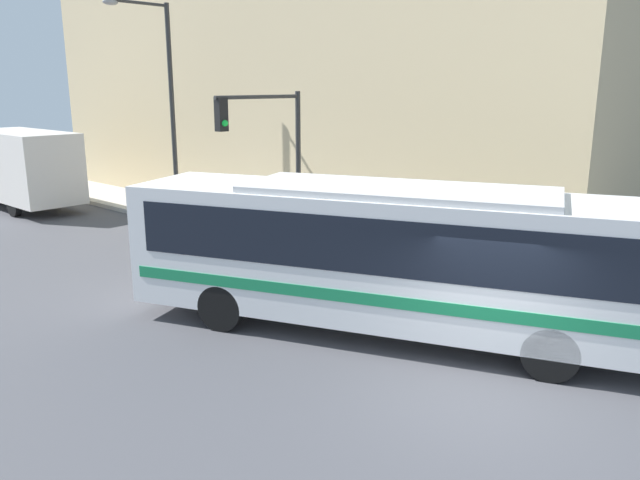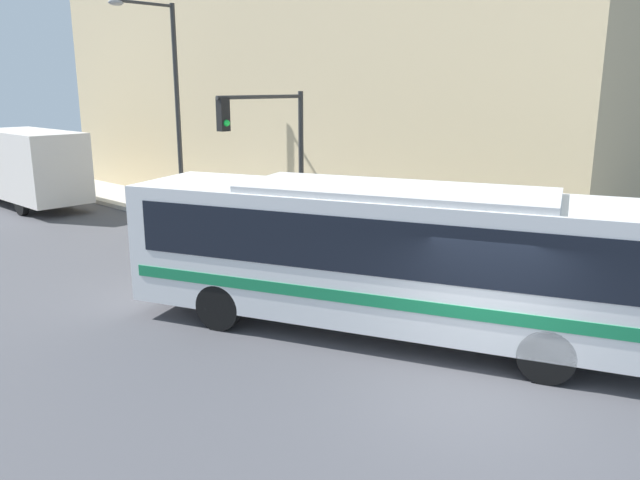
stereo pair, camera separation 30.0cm
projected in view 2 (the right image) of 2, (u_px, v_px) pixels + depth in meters
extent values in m
plane|color=#47474C|center=(468.00, 401.00, 10.39)|extent=(120.00, 120.00, 0.00)
cube|color=#B7B2A8|center=(140.00, 201.00, 27.85)|extent=(2.94, 70.00, 0.17)
cube|color=tan|center=(297.00, 67.00, 25.94)|extent=(6.00, 26.88, 11.69)
cube|color=white|center=(394.00, 256.00, 12.76)|extent=(6.41, 11.44, 2.58)
cube|color=black|center=(394.00, 234.00, 12.65)|extent=(6.12, 10.62, 1.08)
cube|color=#197F4C|center=(393.00, 282.00, 12.90)|extent=(6.28, 11.04, 0.24)
cube|color=silver|center=(396.00, 191.00, 12.43)|extent=(4.39, 6.63, 0.16)
cylinder|color=black|center=(266.00, 278.00, 15.33)|extent=(0.62, 1.04, 1.01)
cylinder|color=black|center=(219.00, 307.00, 13.32)|extent=(0.62, 1.04, 1.01)
cylinder|color=black|center=(551.00, 314.00, 12.93)|extent=(0.62, 1.04, 1.01)
cylinder|color=black|center=(546.00, 356.00, 10.92)|extent=(0.62, 1.04, 1.01)
cube|color=silver|center=(32.00, 165.00, 26.16)|extent=(2.39, 5.87, 2.81)
cylinder|color=black|center=(22.00, 204.00, 25.03)|extent=(0.25, 0.90, 0.90)
cylinder|color=#999999|center=(380.00, 254.00, 17.74)|extent=(0.27, 0.27, 0.54)
sphere|color=#999999|center=(380.00, 242.00, 17.65)|extent=(0.26, 0.26, 0.26)
cylinder|color=#999999|center=(384.00, 254.00, 17.63)|extent=(0.12, 0.16, 0.12)
cylinder|color=#2D2D2D|center=(301.00, 169.00, 19.51)|extent=(0.16, 0.16, 4.76)
cylinder|color=#2D2D2D|center=(261.00, 97.00, 17.84)|extent=(3.20, 0.11, 0.11)
cube|color=black|center=(223.00, 115.00, 16.96)|extent=(0.30, 0.24, 0.90)
sphere|color=#19D83F|center=(227.00, 123.00, 16.92)|extent=(0.18, 0.18, 0.18)
cylinder|color=#2D2D2D|center=(178.00, 113.00, 23.63)|extent=(0.18, 0.18, 7.83)
cylinder|color=#2D2D2D|center=(145.00, 3.00, 21.91)|extent=(2.25, 0.11, 0.11)
ellipsoid|color=gray|center=(116.00, 3.00, 21.13)|extent=(0.56, 0.28, 0.20)
cylinder|color=slate|center=(288.00, 219.00, 21.73)|extent=(0.28, 0.28, 0.79)
cylinder|color=black|center=(288.00, 198.00, 21.55)|extent=(0.34, 0.34, 0.66)
sphere|color=tan|center=(288.00, 186.00, 21.45)|extent=(0.21, 0.21, 0.21)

